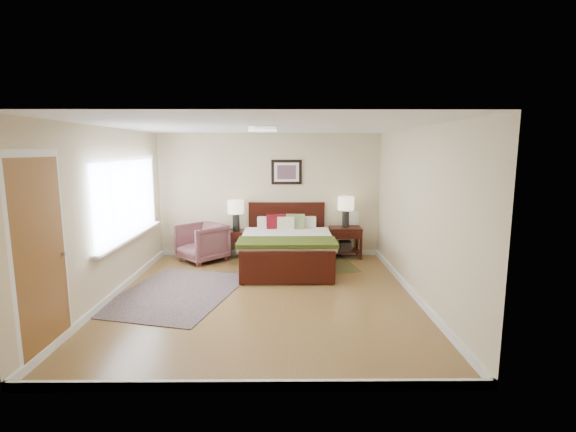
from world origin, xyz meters
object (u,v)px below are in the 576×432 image
object	(u,v)px
nightstand_right	(345,239)
armchair	(202,243)
nightstand_left	(236,237)
lamp_right	(346,206)
bed	(287,241)
lamp_left	(236,210)
rug_persian	(176,293)

from	to	relation	value
nightstand_right	armchair	world-z (taller)	armchair
nightstand_left	lamp_right	size ratio (longest dim) A/B	0.91
nightstand_left	lamp_right	bearing A→B (deg)	0.52
armchair	nightstand_right	bearing A→B (deg)	49.94
bed	lamp_right	world-z (taller)	lamp_right
lamp_left	armchair	size ratio (longest dim) A/B	0.75
nightstand_left	armchair	size ratio (longest dim) A/B	0.68
nightstand_right	armchair	xyz separation A→B (m)	(-2.85, -0.26, -0.01)
bed	nightstand_right	world-z (taller)	bed
nightstand_left	nightstand_right	bearing A→B (deg)	0.18
nightstand_right	lamp_right	distance (m)	0.67
nightstand_right	armchair	distance (m)	2.86
bed	nightstand_right	bearing A→B (deg)	32.27
lamp_right	armchair	world-z (taller)	lamp_right
lamp_right	rug_persian	distance (m)	3.74
lamp_left	rug_persian	distance (m)	2.45
nightstand_left	nightstand_right	size ratio (longest dim) A/B	0.88
nightstand_left	nightstand_right	xyz separation A→B (m)	(2.21, 0.01, -0.06)
lamp_left	nightstand_right	bearing A→B (deg)	-0.34
bed	lamp_left	size ratio (longest dim) A/B	3.31
nightstand_left	armchair	distance (m)	0.69
bed	nightstand_left	xyz separation A→B (m)	(-1.02, 0.74, -0.07)
bed	lamp_right	distance (m)	1.51
nightstand_left	lamp_right	xyz separation A→B (m)	(2.21, 0.02, 0.61)
nightstand_left	bed	bearing A→B (deg)	-36.17
bed	nightstand_right	distance (m)	1.41
bed	lamp_left	xyz separation A→B (m)	(-1.02, 0.76, 0.47)
bed	rug_persian	world-z (taller)	bed
nightstand_right	lamp_left	distance (m)	2.29
nightstand_left	lamp_left	size ratio (longest dim) A/B	0.91
nightstand_right	rug_persian	distance (m)	3.61
nightstand_right	lamp_right	size ratio (longest dim) A/B	1.03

